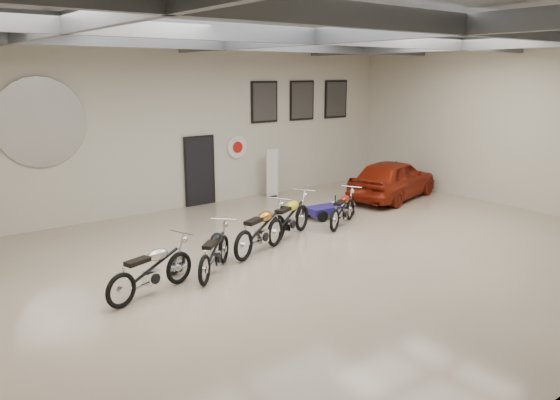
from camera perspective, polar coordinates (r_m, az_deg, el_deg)
floor at (r=12.29m, az=3.42°, el=-6.02°), size 16.00×12.00×0.01m
ceiling at (r=11.65m, az=3.78°, el=17.90°), size 16.00×12.00×0.01m
back_wall at (r=16.68m, az=-10.18°, el=7.68°), size 16.00×0.02×5.00m
right_wall at (r=17.98m, az=23.39°, el=7.20°), size 0.02×12.00×5.00m
ceiling_beams at (r=11.63m, az=3.76°, el=16.68°), size 15.80×11.80×0.32m
door at (r=17.06m, az=-8.41°, el=2.95°), size 0.92×0.08×2.10m
logo_plaque at (r=15.19m, az=-23.74°, el=7.41°), size 2.30×0.06×1.16m
poster_left at (r=18.17m, az=-1.65°, el=10.21°), size 1.05×0.08×1.35m
poster_mid at (r=19.15m, az=2.30°, el=10.36°), size 1.05×0.08×1.35m
poster_right at (r=20.21m, az=5.85°, el=10.44°), size 1.05×0.08×1.35m
oil_sign at (r=17.67m, az=-4.50°, el=5.53°), size 0.72×0.10×0.72m
banner_stand at (r=18.04m, az=-0.82°, el=2.97°), size 0.46×0.18×1.68m
motorcycle_silver at (r=10.38m, az=-13.33°, el=-6.99°), size 2.09×1.18×1.04m
motorcycle_black at (r=11.26m, az=-6.89°, el=-5.26°), size 1.79×1.70×0.98m
motorcycle_gold at (r=12.51m, az=-1.98°, el=-2.97°), size 2.24×1.46×1.12m
motorcycle_yellow at (r=13.52m, az=0.94°, el=-1.76°), size 2.20×1.50×1.10m
motorcycle_red at (r=14.76m, az=6.57°, el=-0.85°), size 1.90×1.36×0.96m
go_kart at (r=15.74m, az=5.59°, el=-0.58°), size 1.77×0.91×0.62m
vintage_car at (r=18.12m, az=11.72°, el=2.17°), size 2.51×4.16×1.33m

